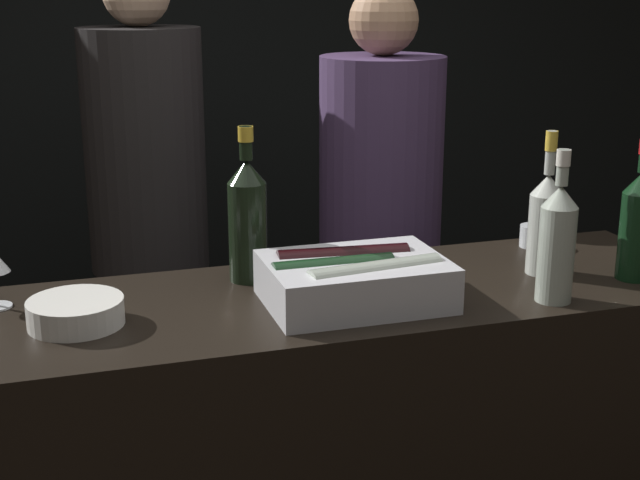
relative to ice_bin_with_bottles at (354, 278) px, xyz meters
name	(u,v)px	position (x,y,z in m)	size (l,w,h in m)	color
wall_back_chalkboard	(176,70)	(-0.05, 2.21, 0.25)	(6.40, 0.06, 2.80)	black
ice_bin_with_bottles	(354,278)	(0.00, 0.00, 0.00)	(0.39, 0.28, 0.11)	silver
bowl_white	(76,311)	(-0.59, 0.05, -0.03)	(0.20, 0.20, 0.05)	silver
candle_votive	(533,236)	(0.60, 0.26, -0.03)	(0.07, 0.07, 0.06)	silver
champagne_bottle	(248,217)	(-0.18, 0.22, 0.10)	(0.09, 0.09, 0.36)	black
rose_wine_bottle	(546,220)	(0.50, 0.06, 0.07)	(0.08, 0.08, 0.34)	#B2B7AD
red_wine_bottle_burgundy	(638,223)	(0.69, -0.04, 0.08)	(0.08, 0.08, 0.33)	black
white_wine_bottle	(557,240)	(0.42, -0.12, 0.08)	(0.08, 0.08, 0.34)	#9EA899
person_in_hoodie	(379,239)	(0.38, 0.82, -0.17)	(0.39, 0.39, 1.77)	black
person_blond_tee	(149,217)	(-0.31, 1.13, -0.12)	(0.38, 0.38, 1.85)	black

